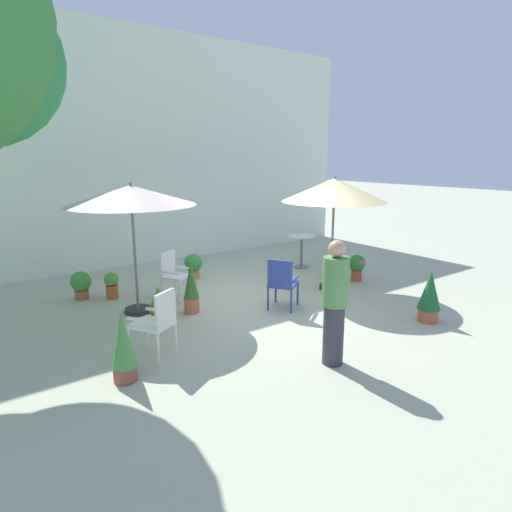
% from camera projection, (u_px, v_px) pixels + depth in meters
% --- Properties ---
extents(ground_plane, '(60.00, 60.00, 0.00)m').
position_uv_depth(ground_plane, '(263.00, 300.00, 7.96)').
color(ground_plane, '#B1B498').
extents(villa_facade, '(10.92, 0.30, 5.40)m').
position_uv_depth(villa_facade, '(163.00, 150.00, 10.54)').
color(villa_facade, silver).
rests_on(villa_facade, ground).
extents(patio_umbrella_0, '(1.98, 1.98, 2.22)m').
position_uv_depth(patio_umbrella_0, '(334.00, 191.00, 8.16)').
color(patio_umbrella_0, '#2D2D2D').
rests_on(patio_umbrella_0, ground).
extents(patio_umbrella_1, '(2.04, 2.04, 2.17)m').
position_uv_depth(patio_umbrella_1, '(131.00, 197.00, 6.88)').
color(patio_umbrella_1, '#2D2D2D').
rests_on(patio_umbrella_1, ground).
extents(cafe_table_0, '(0.62, 0.62, 0.76)m').
position_uv_depth(cafe_table_0, '(302.00, 246.00, 10.13)').
color(cafe_table_0, white).
rests_on(cafe_table_0, ground).
extents(patio_chair_0, '(0.61, 0.64, 0.92)m').
position_uv_depth(patio_chair_0, '(157.00, 320.00, 5.56)').
color(patio_chair_0, white).
rests_on(patio_chair_0, ground).
extents(patio_chair_1, '(0.63, 0.62, 0.89)m').
position_uv_depth(patio_chair_1, '(282.00, 281.00, 7.35)').
color(patio_chair_1, '#334499').
rests_on(patio_chair_1, ground).
extents(patio_chair_2, '(0.59, 0.58, 0.88)m').
position_uv_depth(patio_chair_2, '(173.00, 272.00, 7.91)').
color(patio_chair_2, white).
rests_on(patio_chair_2, ground).
extents(potted_plant_0, '(0.39, 0.38, 0.53)m').
position_uv_depth(potted_plant_0, '(194.00, 264.00, 9.30)').
color(potted_plant_0, '#BE753E').
rests_on(potted_plant_0, ground).
extents(potted_plant_1, '(0.26, 0.26, 0.87)m').
position_uv_depth(potted_plant_1, '(191.00, 288.00, 7.22)').
color(potted_plant_1, '#CF6646').
rests_on(potted_plant_1, ground).
extents(potted_plant_2, '(0.29, 0.29, 0.87)m').
position_uv_depth(potted_plant_2, '(123.00, 346.00, 5.00)').
color(potted_plant_2, brown).
rests_on(potted_plant_2, ground).
extents(potted_plant_3, '(0.35, 0.36, 0.56)m').
position_uv_depth(potted_plant_3, '(357.00, 266.00, 9.09)').
color(potted_plant_3, '#A74C2F').
rests_on(potted_plant_3, ground).
extents(potted_plant_4, '(0.37, 0.37, 0.51)m').
position_uv_depth(potted_plant_4, '(81.00, 284.00, 7.95)').
color(potted_plant_4, '#A95532').
rests_on(potted_plant_4, ground).
extents(potted_plant_5, '(0.31, 0.31, 0.62)m').
position_uv_depth(potted_plant_5, '(159.00, 304.00, 6.72)').
color(potted_plant_5, '#A84F2C').
rests_on(potted_plant_5, ground).
extents(potted_plant_6, '(0.26, 0.26, 0.49)m').
position_uv_depth(potted_plant_6, '(112.00, 284.00, 7.98)').
color(potted_plant_6, '#B0572B').
rests_on(potted_plant_6, ground).
extents(potted_plant_7, '(0.36, 0.36, 0.82)m').
position_uv_depth(potted_plant_7, '(430.00, 295.00, 6.83)').
color(potted_plant_7, '#B85C3A').
rests_on(potted_plant_7, ground).
extents(standing_person, '(0.41, 0.41, 1.59)m').
position_uv_depth(standing_person, '(335.00, 302.00, 5.35)').
color(standing_person, '#33333D').
rests_on(standing_person, ground).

